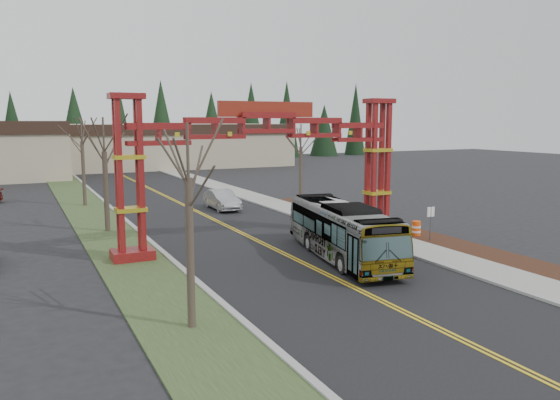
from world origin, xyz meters
TOP-DOWN VIEW (x-y plane):
  - ground at (0.00, 0.00)m, footprint 200.00×200.00m
  - road at (0.00, 25.00)m, footprint 12.00×110.00m
  - lane_line_left at (-0.12, 25.00)m, footprint 0.12×100.00m
  - lane_line_right at (0.12, 25.00)m, footprint 0.12×100.00m
  - curb_right at (6.15, 25.00)m, footprint 0.30×110.00m
  - sidewalk_right at (7.60, 25.00)m, footprint 2.60×110.00m
  - landscape_strip at (10.20, 10.00)m, footprint 2.60×50.00m
  - grass_median at (-8.00, 25.00)m, footprint 4.00×110.00m
  - curb_left at (-6.15, 25.00)m, footprint 0.30×110.00m
  - gateway_arch at (0.00, 18.00)m, footprint 18.20×1.60m
  - retail_building_east at (10.00, 79.95)m, footprint 38.00×20.30m
  - conifer_treeline at (0.25, 92.00)m, footprint 116.10×5.60m
  - transit_bus at (2.39, 13.40)m, footprint 4.51×11.32m
  - silver_sedan at (2.27, 32.15)m, footprint 1.78×5.08m
  - bare_tree_median_near at (-8.00, 7.14)m, footprint 2.91×2.91m
  - bare_tree_median_mid at (-8.00, 26.51)m, footprint 3.46×3.46m
  - bare_tree_median_far at (-8.00, 39.31)m, footprint 3.09×3.09m
  - bare_tree_right_far at (10.00, 32.40)m, footprint 3.15×3.15m
  - street_sign at (9.49, 14.43)m, footprint 0.51×0.09m
  - barrel_south at (9.74, 16.03)m, footprint 0.57×0.57m
  - barrel_mid at (9.07, 19.56)m, footprint 0.51×0.51m
  - barrel_north at (8.86, 22.78)m, footprint 0.55×0.55m

SIDE VIEW (x-z plane):
  - ground at x=0.00m, z-range 0.00..0.00m
  - road at x=0.00m, z-range 0.00..0.02m
  - lane_line_left at x=-0.12m, z-range 0.02..0.03m
  - lane_line_right at x=0.12m, z-range 0.02..0.03m
  - grass_median at x=-8.00m, z-range 0.00..0.08m
  - landscape_strip at x=10.20m, z-range 0.00..0.12m
  - curb_right at x=6.15m, z-range 0.00..0.15m
  - curb_left at x=-6.15m, z-range 0.00..0.15m
  - sidewalk_right at x=7.60m, z-range 0.01..0.15m
  - barrel_mid at x=9.07m, z-range 0.00..0.94m
  - barrel_north at x=8.86m, z-range 0.00..1.02m
  - barrel_south at x=9.74m, z-range 0.00..1.06m
  - silver_sedan at x=2.27m, z-range 0.00..1.67m
  - transit_bus at x=2.39m, z-range 0.00..3.07m
  - street_sign at x=9.49m, z-range 0.49..2.71m
  - retail_building_east at x=10.00m, z-range 0.01..7.01m
  - bare_tree_right_far at x=10.00m, z-range 1.50..8.73m
  - bare_tree_median_mid at x=-8.00m, z-range 1.56..9.29m
  - bare_tree_median_near at x=-8.00m, z-range 1.75..9.16m
  - bare_tree_median_far at x=-8.00m, z-range 1.79..9.53m
  - gateway_arch at x=0.00m, z-range 1.53..10.43m
  - conifer_treeline at x=0.25m, z-range -0.01..12.99m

